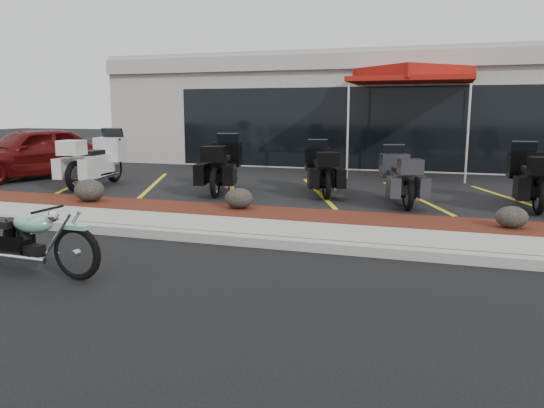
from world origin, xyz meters
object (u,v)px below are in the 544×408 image
(parked_car, at_px, (30,153))
(popup_canopy, at_px, (412,77))
(hero_cruiser, at_px, (77,245))
(traffic_cone, at_px, (318,171))
(touring_white, at_px, (113,155))

(parked_car, xyz_separation_m, popup_canopy, (10.13, 4.31, 2.14))
(parked_car, height_order, popup_canopy, popup_canopy)
(hero_cruiser, distance_m, popup_canopy, 11.98)
(traffic_cone, bearing_deg, parked_car, -161.72)
(touring_white, bearing_deg, hero_cruiser, -154.25)
(hero_cruiser, relative_size, traffic_cone, 5.91)
(traffic_cone, bearing_deg, hero_cruiser, -94.73)
(parked_car, bearing_deg, traffic_cone, 39.66)
(touring_white, bearing_deg, parked_car, 85.23)
(parked_car, relative_size, popup_canopy, 0.97)
(touring_white, relative_size, popup_canopy, 0.57)
(hero_cruiser, relative_size, parked_car, 0.60)
(touring_white, distance_m, popup_canopy, 8.83)
(touring_white, relative_size, traffic_cone, 5.78)
(hero_cruiser, bearing_deg, touring_white, 123.60)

